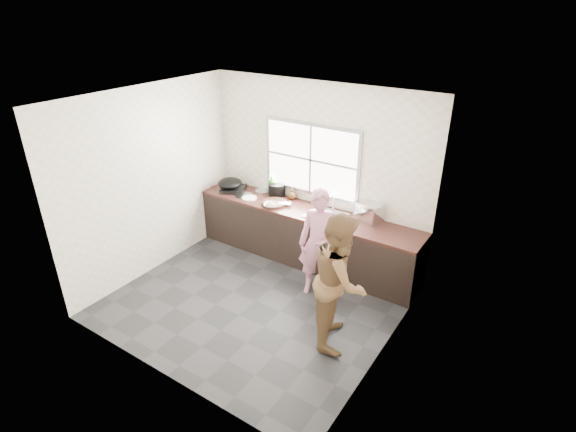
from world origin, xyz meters
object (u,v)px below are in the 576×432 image
Objects in this scene: bottle_green at (272,184)px; pot_lid_left at (244,196)px; person_side at (340,280)px; cutting_board at (275,203)px; black_pot at (277,189)px; dish_rack at (369,212)px; bottle_brown_short at (292,195)px; burner at (233,189)px; plate_food at (249,198)px; bowl_crabs at (327,221)px; bottle_brown_tall at (276,189)px; bowl_held at (340,220)px; pot_lid_right at (262,191)px; bowl_mince at (272,205)px; woman at (319,247)px; wok at (230,183)px; glass_jar at (266,190)px.

bottle_green is 1.18× the size of pot_lid_left.
person_side is 2.56m from bottle_green.
black_pot reaches higher than cutting_board.
bottle_green is 1.71m from dish_rack.
bottle_brown_short is 0.41× the size of burner.
plate_food is (-0.46, -0.04, -0.01)m from cutting_board.
bowl_crabs is (0.99, -0.13, 0.01)m from cutting_board.
bottle_brown_tall is at bearing 159.61° from bowl_crabs.
bottle_brown_tall reaches higher than bowl_crabs.
bowl_held is at bearing -124.67° from dish_rack.
black_pot reaches higher than pot_lid_left.
bottle_green is 1.51× the size of pot_lid_right.
burner is at bearing -158.58° from bottle_green.
bowl_crabs reaches higher than bowl_mince.
bottle_brown_tall is (-1.30, 0.86, 0.24)m from woman.
bowl_held reaches higher than burner.
person_side is at bearing -34.60° from pot_lid_right.
bottle_brown_tall is at bearing 20.95° from wok.
woman reaches higher than burner.
person_side reaches higher than bowl_held.
person_side is 7.43× the size of pot_lid_right.
bowl_held is at bearing -12.34° from bottle_brown_tall.
bottle_green is 0.84× the size of wok.
bottle_green is at bearing -164.23° from dish_rack.
person_side is 4.42× the size of burner.
woman is at bearing -26.42° from cutting_board.
burner is at bearing -158.03° from dish_rack.
dish_rack is at bearing -1.21° from black_pot.
glass_jar is 0.24× the size of wok.
dish_rack reaches higher than bottle_brown_short.
bowl_mince is 0.97m from bowl_crabs.
cutting_board is (-1.76, 1.23, 0.06)m from person_side.
woman is at bearing -17.92° from plate_food.
pot_lid_right is at bearing 180.00° from bottle_brown_tall.
cutting_board is at bearing 5.35° from plate_food.
pot_lid_right is (-0.30, 0.00, -0.09)m from black_pot.
woman is at bearing -74.47° from bowl_crabs.
bowl_held is 0.66× the size of pot_lid_left.
plate_food is at bearing -153.58° from dish_rack.
cutting_board is at bearing -111.29° from bottle_brown_short.
bottle_brown_short reaches higher than burner.
pot_lid_left is at bearing 175.64° from bowl_crabs.
cutting_board is 0.34m from bottle_brown_short.
bowl_held is at bearing -10.25° from pot_lid_right.
glass_jar is (-0.50, -0.01, -0.03)m from bottle_brown_short.
person_side reaches higher than wok.
pot_lid_left is (-1.58, 0.12, -0.03)m from bowl_crabs.
woman reaches higher than plate_food.
dish_rack is at bearing -1.20° from bottle_brown_tall.
plate_food is at bearing 171.38° from bowl_mince.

